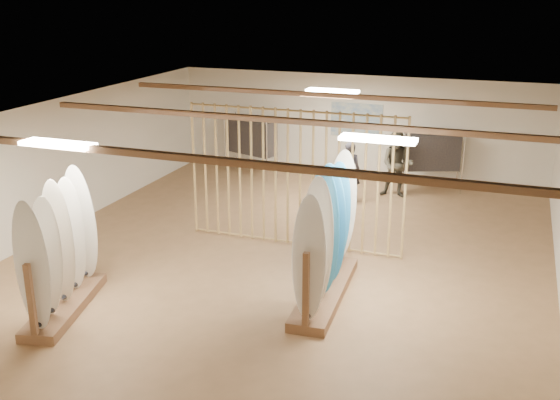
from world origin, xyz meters
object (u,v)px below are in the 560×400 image
(shopper_b, at_px, (397,160))
(clothing_rack_b, at_px, (432,152))
(rack_right, at_px, (326,255))
(rack_left, at_px, (61,269))
(shopper_a, at_px, (350,168))
(clothing_rack_a, at_px, (251,137))

(shopper_b, bearing_deg, clothing_rack_b, 41.29)
(rack_right, distance_m, shopper_b, 5.93)
(rack_left, relative_size, clothing_rack_b, 1.46)
(rack_right, xyz_separation_m, shopper_a, (-0.91, 5.16, 0.08))
(clothing_rack_b, relative_size, shopper_b, 0.84)
(rack_right, relative_size, clothing_rack_a, 1.70)
(rack_right, distance_m, shopper_a, 5.24)
(clothing_rack_a, bearing_deg, rack_left, -68.63)
(rack_right, xyz_separation_m, clothing_rack_a, (-4.05, 6.53, 0.31))
(rack_right, distance_m, clothing_rack_b, 6.70)
(shopper_b, bearing_deg, rack_left, -119.19)
(rack_left, xyz_separation_m, shopper_a, (2.93, 7.07, 0.12))
(clothing_rack_a, distance_m, shopper_a, 3.44)
(rack_left, height_order, clothing_rack_a, rack_left)
(clothing_rack_b, distance_m, shopper_a, 2.30)
(rack_left, relative_size, rack_right, 0.82)
(rack_right, bearing_deg, clothing_rack_a, 118.40)
(clothing_rack_a, height_order, shopper_b, shopper_b)
(clothing_rack_a, bearing_deg, shopper_a, -3.70)
(rack_right, bearing_deg, rack_left, -156.89)
(rack_left, distance_m, clothing_rack_a, 8.46)
(clothing_rack_a, relative_size, shopper_a, 0.98)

